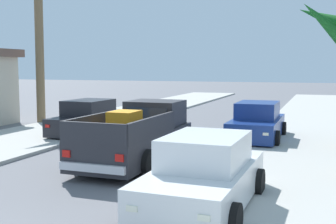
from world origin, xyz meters
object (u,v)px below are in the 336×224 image
(pickup_truck, at_px, (139,137))
(car_left_mid, at_px, (90,119))
(car_left_near, at_px, (204,175))
(car_right_near, at_px, (257,123))

(pickup_truck, relative_size, car_left_mid, 1.22)
(car_left_near, xyz_separation_m, car_left_mid, (-7.11, 7.62, 0.00))
(car_left_mid, bearing_deg, car_left_near, -46.99)
(pickup_truck, relative_size, car_left_near, 1.22)
(pickup_truck, bearing_deg, car_left_mid, 135.12)
(car_right_near, bearing_deg, car_left_near, -88.68)
(car_right_near, relative_size, car_left_mid, 1.00)
(car_right_near, height_order, car_left_mid, same)
(pickup_truck, bearing_deg, car_left_near, -49.55)
(car_left_near, relative_size, car_left_mid, 1.00)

